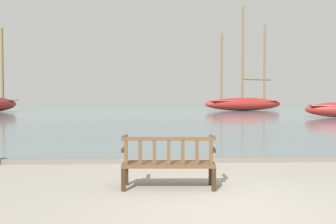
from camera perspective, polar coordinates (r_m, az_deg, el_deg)
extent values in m
plane|color=gray|center=(5.57, 8.95, -14.33)|extent=(160.00, 160.00, 0.00)
cube|color=slate|center=(49.27, -1.34, 0.39)|extent=(100.00, 80.00, 0.08)
cube|color=slate|center=(9.27, 4.15, -7.27)|extent=(40.00, 0.30, 0.12)
cube|color=#322113|center=(6.90, -6.38, -9.30)|extent=(0.07, 0.07, 0.42)
cube|color=#322113|center=(6.90, 6.52, -9.29)|extent=(0.07, 0.07, 0.42)
cube|color=#322113|center=(6.46, -6.81, -10.09)|extent=(0.07, 0.07, 0.42)
cube|color=#322113|center=(6.47, 7.00, -10.08)|extent=(0.07, 0.07, 0.42)
cube|color=brown|center=(6.60, 0.08, -7.96)|extent=(1.62, 0.59, 0.06)
cube|color=brown|center=(6.31, 0.09, -4.11)|extent=(1.60, 0.12, 0.06)
cube|color=brown|center=(6.38, -6.42, -6.18)|extent=(0.06, 0.04, 0.41)
cube|color=brown|center=(6.36, -4.26, -6.20)|extent=(0.06, 0.04, 0.41)
cube|color=brown|center=(6.35, -2.09, -6.22)|extent=(0.06, 0.04, 0.41)
cube|color=brown|center=(6.34, 0.09, -6.22)|extent=(0.06, 0.04, 0.41)
cube|color=brown|center=(6.35, 2.27, -6.21)|extent=(0.06, 0.04, 0.41)
cube|color=brown|center=(6.36, 4.45, -6.20)|extent=(0.06, 0.04, 0.41)
cube|color=brown|center=(6.39, 6.61, -6.17)|extent=(0.06, 0.04, 0.41)
cube|color=#322113|center=(6.51, -6.74, -5.75)|extent=(0.07, 0.30, 0.06)
cube|color=brown|center=(6.57, -6.66, -3.79)|extent=(0.08, 0.47, 0.04)
cube|color=#322113|center=(6.52, 6.91, -5.74)|extent=(0.07, 0.30, 0.06)
cube|color=brown|center=(6.58, 6.82, -3.78)|extent=(0.08, 0.47, 0.04)
cylinder|color=brown|center=(43.80, -23.95, 6.71)|extent=(0.28, 0.28, 7.63)
ellipsoid|color=maroon|center=(44.85, 11.52, 1.18)|extent=(10.36, 5.39, 1.49)
cube|color=#C6514C|center=(44.84, 11.53, 1.70)|extent=(9.02, 4.45, 0.08)
cylinder|color=brown|center=(45.00, 11.30, 8.70)|extent=(0.24, 0.24, 10.89)
cylinder|color=brown|center=(45.85, 13.40, 4.85)|extent=(3.85, 1.42, 0.19)
cylinder|color=brown|center=(43.44, 8.15, 6.84)|extent=(0.24, 0.24, 7.69)
cylinder|color=brown|center=(46.58, 14.49, 7.30)|extent=(0.24, 0.24, 9.03)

